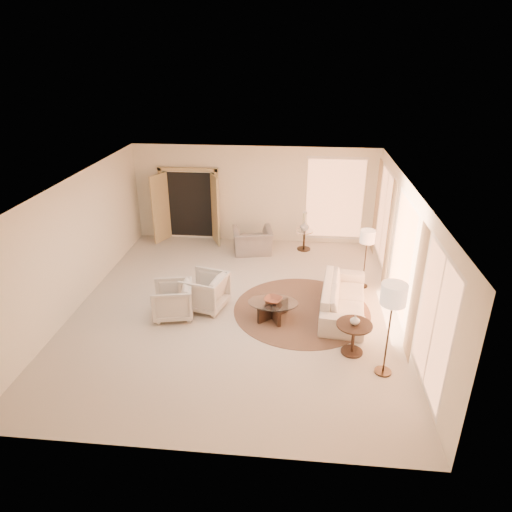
# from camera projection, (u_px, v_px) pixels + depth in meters

# --- Properties ---
(room) EXTENTS (7.04, 8.04, 2.83)m
(room) POSITION_uv_depth(u_px,v_px,m) (235.00, 250.00, 9.55)
(room) COLOR beige
(room) RESTS_ON ground
(windows_right) EXTENTS (0.10, 6.40, 2.40)m
(windows_right) POSITION_uv_depth(u_px,v_px,m) (402.00, 257.00, 9.35)
(windows_right) COLOR #FF9F66
(windows_right) RESTS_ON room
(window_back_corner) EXTENTS (1.70, 0.10, 2.40)m
(window_back_corner) POSITION_uv_depth(u_px,v_px,m) (335.00, 199.00, 12.94)
(window_back_corner) COLOR #FF9F66
(window_back_corner) RESTS_ON room
(curtains_right) EXTENTS (0.06, 5.20, 2.60)m
(curtains_right) POSITION_uv_depth(u_px,v_px,m) (392.00, 242.00, 10.19)
(curtains_right) COLOR tan
(curtains_right) RESTS_ON room
(french_doors) EXTENTS (1.95, 0.66, 2.16)m
(french_doors) POSITION_uv_depth(u_px,v_px,m) (189.00, 206.00, 13.31)
(french_doors) COLOR tan
(french_doors) RESTS_ON room
(area_rug) EXTENTS (3.41, 3.41, 0.01)m
(area_rug) POSITION_uv_depth(u_px,v_px,m) (302.00, 310.00, 10.03)
(area_rug) COLOR #3C241A
(area_rug) RESTS_ON room
(sofa) EXTENTS (1.14, 2.39, 0.67)m
(sofa) POSITION_uv_depth(u_px,v_px,m) (343.00, 298.00, 9.86)
(sofa) COLOR beige
(sofa) RESTS_ON room
(armchair_left) EXTENTS (0.99, 1.03, 0.88)m
(armchair_left) POSITION_uv_depth(u_px,v_px,m) (205.00, 290.00, 9.97)
(armchair_left) COLOR beige
(armchair_left) RESTS_ON room
(armchair_right) EXTENTS (0.90, 0.94, 0.83)m
(armchair_right) POSITION_uv_depth(u_px,v_px,m) (173.00, 299.00, 9.66)
(armchair_right) COLOR beige
(armchair_right) RESTS_ON room
(accent_chair) EXTENTS (1.19, 0.90, 0.93)m
(accent_chair) POSITION_uv_depth(u_px,v_px,m) (253.00, 237.00, 12.69)
(accent_chair) COLOR gray
(accent_chair) RESTS_ON room
(coffee_table) EXTENTS (1.26, 1.26, 0.39)m
(coffee_table) POSITION_uv_depth(u_px,v_px,m) (273.00, 308.00, 9.64)
(coffee_table) COLOR black
(coffee_table) RESTS_ON room
(end_table) EXTENTS (0.67, 0.67, 0.63)m
(end_table) POSITION_uv_depth(u_px,v_px,m) (354.00, 333.00, 8.46)
(end_table) COLOR black
(end_table) RESTS_ON room
(side_table) EXTENTS (0.50, 0.50, 0.58)m
(side_table) POSITION_uv_depth(u_px,v_px,m) (304.00, 238.00, 12.93)
(side_table) COLOR black
(side_table) RESTS_ON room
(floor_lamp_near) EXTENTS (0.35, 0.35, 1.45)m
(floor_lamp_near) POSITION_uv_depth(u_px,v_px,m) (367.00, 239.00, 10.53)
(floor_lamp_near) COLOR black
(floor_lamp_near) RESTS_ON room
(floor_lamp_far) EXTENTS (0.43, 0.43, 1.77)m
(floor_lamp_far) POSITION_uv_depth(u_px,v_px,m) (393.00, 299.00, 7.48)
(floor_lamp_far) COLOR black
(floor_lamp_far) RESTS_ON room
(bowl) EXTENTS (0.48, 0.48, 0.09)m
(bowl) POSITION_uv_depth(u_px,v_px,m) (273.00, 300.00, 9.56)
(bowl) COLOR brown
(bowl) RESTS_ON coffee_table
(end_vase) EXTENTS (0.22, 0.22, 0.19)m
(end_vase) POSITION_uv_depth(u_px,v_px,m) (355.00, 320.00, 8.34)
(end_vase) COLOR silver
(end_vase) RESTS_ON end_table
(side_vase) EXTENTS (0.32, 0.32, 0.27)m
(side_vase) POSITION_uv_depth(u_px,v_px,m) (305.00, 226.00, 12.78)
(side_vase) COLOR silver
(side_vase) RESTS_ON side_table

